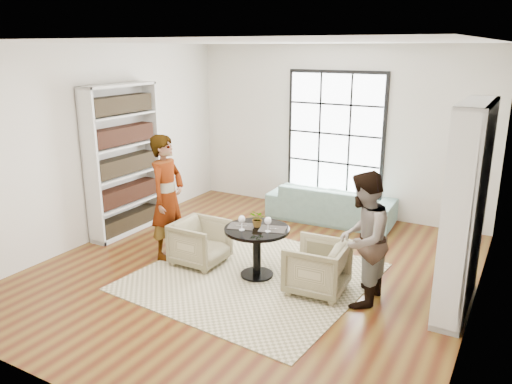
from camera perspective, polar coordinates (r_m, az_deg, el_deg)
The scene contains 16 objects.
ground at distance 6.94m, azimuth -0.32°, elevation -8.87°, with size 6.00×6.00×0.00m, color brown.
room_shell at distance 6.96m, azimuth 1.88°, elevation 2.22°, with size 6.00×6.01×6.00m.
rug at distance 6.74m, azimuth -0.29°, elevation -9.61°, with size 2.80×2.80×0.01m, color beige.
pedestal_table at distance 6.55m, azimuth 0.11°, elevation -5.67°, with size 0.85×0.85×0.68m.
sofa at distance 8.83m, azimuth 8.55°, elevation -1.24°, with size 2.17×0.85×0.63m, color gray.
armchair_left at distance 7.05m, azimuth -6.38°, elevation -5.76°, with size 0.67×0.69×0.63m, color tan.
armchair_right at distance 6.28m, azimuth 6.97°, elevation -8.53°, with size 0.70×0.72×0.65m, color tan.
person_left at distance 7.18m, azimuth -10.10°, elevation -0.60°, with size 0.65×0.43×1.79m, color gray.
person_right at distance 5.92m, azimuth 12.06°, elevation -5.30°, with size 0.78×0.61×1.61m, color gray.
placemat_left at distance 6.55m, azimuth -1.67°, elevation -3.92°, with size 0.34×0.26×0.01m, color black.
placemat_right at distance 6.44m, azimuth 1.92°, elevation -4.26°, with size 0.34×0.26×0.01m, color black.
cutlery_left at distance 6.54m, azimuth -1.67°, elevation -3.87°, with size 0.14×0.22×0.01m, color silver, non-canonical shape.
cutlery_right at distance 6.44m, azimuth 1.92°, elevation -4.20°, with size 0.14×0.22×0.01m, color silver, non-canonical shape.
wine_glass_left at distance 6.37m, azimuth -1.64°, elevation -3.17°, with size 0.09×0.09×0.20m.
wine_glass_right at distance 6.31m, azimuth 1.37°, elevation -3.35°, with size 0.09×0.09×0.20m.
flower_centerpiece at distance 6.50m, azimuth 0.21°, elevation -3.06°, with size 0.20×0.18×0.23m, color gray.
Camera 1 is at (3.12, -5.45, 2.95)m, focal length 35.00 mm.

